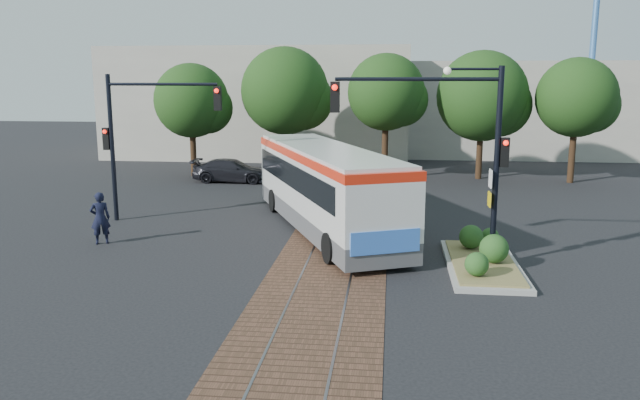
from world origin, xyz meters
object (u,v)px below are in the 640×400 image
Objects in this scene: city_bus at (325,184)px; officer at (100,218)px; signal_pole_left at (138,128)px; traffic_island at (483,256)px; signal_pole_main at (457,134)px; parked_car at (232,171)px.

city_bus is 6.43× the size of officer.
signal_pole_left is at bearing 151.84° from city_bus.
officer reaches higher than traffic_island.
traffic_island is 0.87× the size of signal_pole_left.
signal_pole_left is (-7.72, 0.66, 2.06)m from city_bus.
city_bus is 2.02× the size of signal_pole_main.
parked_car is at bearing 128.66° from traffic_island.
parked_car is at bearing 97.91° from city_bus.
signal_pole_main is (-0.96, 0.09, 3.83)m from traffic_island.
city_bus reaches higher than officer.
parked_car is (1.23, 10.06, -3.22)m from signal_pole_left.
city_bus is at bearing 142.25° from traffic_island.
signal_pole_main is 18.82m from parked_car.
signal_pole_main is at bearing 174.64° from traffic_island.
signal_pole_left reaches higher than parked_car.
city_bus is 2.33× the size of traffic_island.
city_bus is 8.36m from officer.
city_bus is 12.58m from parked_car.
city_bus is 8.01m from signal_pole_left.
signal_pole_main is (4.51, -4.15, 2.35)m from city_bus.
traffic_island is (5.47, -4.24, -1.48)m from city_bus.
officer is (-13.21, 1.21, 0.61)m from traffic_island.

